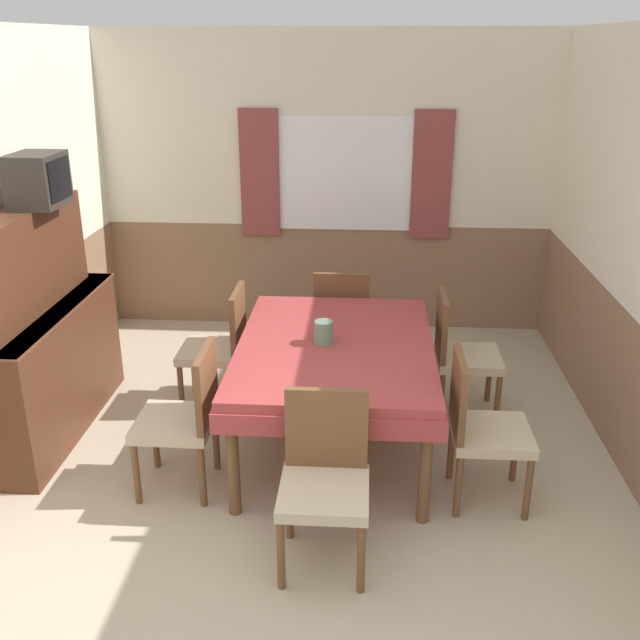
{
  "coord_description": "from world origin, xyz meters",
  "views": [
    {
      "loc": [
        0.37,
        -2.29,
        2.49
      ],
      "look_at": [
        0.1,
        1.78,
        0.89
      ],
      "focal_mm": 40.0,
      "sensor_mm": 36.0,
      "label": 1
    }
  ],
  "objects_px": {
    "chair_head_window": "(342,319)",
    "tv": "(38,180)",
    "dining_table": "(335,358)",
    "chair_head_near": "(325,475)",
    "chair_left_far": "(221,344)",
    "vase": "(324,332)",
    "chair_right_near": "(480,424)",
    "chair_left_near": "(186,415)",
    "chair_right_far": "(459,351)",
    "sideboard": "(42,342)"
  },
  "relations": [
    {
      "from": "chair_head_window",
      "to": "sideboard",
      "type": "bearing_deg",
      "value": -153.41
    },
    {
      "from": "chair_head_window",
      "to": "chair_right_far",
      "type": "relative_size",
      "value": 1.0
    },
    {
      "from": "dining_table",
      "to": "chair_right_near",
      "type": "distance_m",
      "value": 0.99
    },
    {
      "from": "sideboard",
      "to": "tv",
      "type": "bearing_deg",
      "value": 71.57
    },
    {
      "from": "dining_table",
      "to": "chair_head_near",
      "type": "bearing_deg",
      "value": -90.0
    },
    {
      "from": "chair_right_far",
      "to": "chair_right_near",
      "type": "distance_m",
      "value": 1.02
    },
    {
      "from": "chair_right_far",
      "to": "chair_head_near",
      "type": "relative_size",
      "value": 1.0
    },
    {
      "from": "vase",
      "to": "chair_right_far",
      "type": "bearing_deg",
      "value": 29.82
    },
    {
      "from": "tv",
      "to": "chair_left_far",
      "type": "bearing_deg",
      "value": 13.37
    },
    {
      "from": "chair_left_far",
      "to": "sideboard",
      "type": "xyz_separation_m",
      "value": [
        -1.1,
        -0.41,
        0.16
      ]
    },
    {
      "from": "chair_head_near",
      "to": "vase",
      "type": "relative_size",
      "value": 6.07
    },
    {
      "from": "chair_right_far",
      "to": "chair_left_far",
      "type": "bearing_deg",
      "value": -90.0
    },
    {
      "from": "chair_right_far",
      "to": "chair_left_far",
      "type": "xyz_separation_m",
      "value": [
        -1.68,
        0.0,
        0.0
      ]
    },
    {
      "from": "sideboard",
      "to": "chair_left_near",
      "type": "bearing_deg",
      "value": -29.0
    },
    {
      "from": "chair_right_near",
      "to": "tv",
      "type": "height_order",
      "value": "tv"
    },
    {
      "from": "chair_right_far",
      "to": "tv",
      "type": "relative_size",
      "value": 2.33
    },
    {
      "from": "dining_table",
      "to": "chair_right_far",
      "type": "relative_size",
      "value": 1.91
    },
    {
      "from": "chair_head_window",
      "to": "chair_right_near",
      "type": "xyz_separation_m",
      "value": [
        0.84,
        -1.58,
        0.0
      ]
    },
    {
      "from": "chair_head_window",
      "to": "vase",
      "type": "relative_size",
      "value": 6.07
    },
    {
      "from": "chair_head_window",
      "to": "chair_right_near",
      "type": "relative_size",
      "value": 1.0
    },
    {
      "from": "chair_right_far",
      "to": "vase",
      "type": "xyz_separation_m",
      "value": [
        -0.91,
        -0.52,
        0.33
      ]
    },
    {
      "from": "chair_head_near",
      "to": "vase",
      "type": "xyz_separation_m",
      "value": [
        -0.07,
        1.06,
        0.33
      ]
    },
    {
      "from": "chair_head_near",
      "to": "sideboard",
      "type": "distance_m",
      "value": 2.27
    },
    {
      "from": "chair_left_far",
      "to": "chair_head_near",
      "type": "bearing_deg",
      "value": -152.06
    },
    {
      "from": "chair_head_near",
      "to": "chair_head_window",
      "type": "bearing_deg",
      "value": -90.0
    },
    {
      "from": "chair_left_near",
      "to": "vase",
      "type": "bearing_deg",
      "value": -56.8
    },
    {
      "from": "dining_table",
      "to": "chair_head_window",
      "type": "relative_size",
      "value": 1.91
    },
    {
      "from": "chair_head_window",
      "to": "vase",
      "type": "height_order",
      "value": "chair_head_window"
    },
    {
      "from": "chair_head_window",
      "to": "tv",
      "type": "xyz_separation_m",
      "value": [
        -1.89,
        -0.81,
        1.2
      ]
    },
    {
      "from": "tv",
      "to": "chair_head_near",
      "type": "bearing_deg",
      "value": -35.26
    },
    {
      "from": "chair_right_far",
      "to": "dining_table",
      "type": "bearing_deg",
      "value": -58.6
    },
    {
      "from": "chair_head_window",
      "to": "chair_left_far",
      "type": "xyz_separation_m",
      "value": [
        -0.84,
        -0.56,
        0.0
      ]
    },
    {
      "from": "dining_table",
      "to": "chair_head_window",
      "type": "bearing_deg",
      "value": 90.0
    },
    {
      "from": "chair_head_window",
      "to": "sideboard",
      "type": "xyz_separation_m",
      "value": [
        -1.94,
        -0.97,
        0.16
      ]
    },
    {
      "from": "sideboard",
      "to": "chair_head_near",
      "type": "bearing_deg",
      "value": -31.05
    },
    {
      "from": "dining_table",
      "to": "chair_head_window",
      "type": "distance_m",
      "value": 1.08
    },
    {
      "from": "chair_right_near",
      "to": "tv",
      "type": "bearing_deg",
      "value": -105.89
    },
    {
      "from": "chair_head_near",
      "to": "chair_left_far",
      "type": "relative_size",
      "value": 1.0
    },
    {
      "from": "chair_head_near",
      "to": "tv",
      "type": "height_order",
      "value": "tv"
    },
    {
      "from": "chair_left_near",
      "to": "sideboard",
      "type": "xyz_separation_m",
      "value": [
        -1.1,
        0.61,
        0.16
      ]
    },
    {
      "from": "chair_head_window",
      "to": "tv",
      "type": "bearing_deg",
      "value": -156.84
    },
    {
      "from": "chair_left_far",
      "to": "sideboard",
      "type": "distance_m",
      "value": 1.19
    },
    {
      "from": "dining_table",
      "to": "chair_right_far",
      "type": "height_order",
      "value": "chair_right_far"
    },
    {
      "from": "tv",
      "to": "chair_right_far",
      "type": "bearing_deg",
      "value": 5.22
    },
    {
      "from": "chair_head_window",
      "to": "chair_right_near",
      "type": "bearing_deg",
      "value": -62.06
    },
    {
      "from": "dining_table",
      "to": "chair_left_near",
      "type": "relative_size",
      "value": 1.91
    },
    {
      "from": "dining_table",
      "to": "chair_head_window",
      "type": "height_order",
      "value": "chair_head_window"
    },
    {
      "from": "dining_table",
      "to": "chair_left_far",
      "type": "bearing_deg",
      "value": 148.6
    },
    {
      "from": "dining_table",
      "to": "vase",
      "type": "relative_size",
      "value": 11.59
    },
    {
      "from": "chair_right_far",
      "to": "sideboard",
      "type": "height_order",
      "value": "sideboard"
    }
  ]
}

